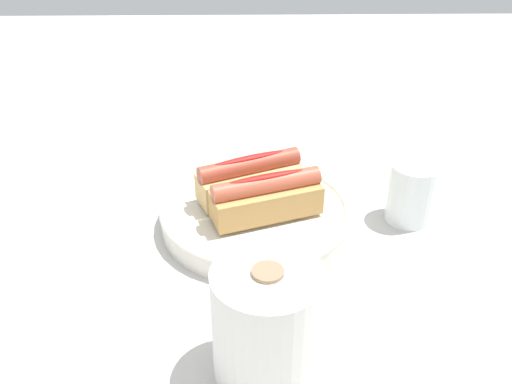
% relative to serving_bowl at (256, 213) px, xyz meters
% --- Properties ---
extents(ground_plane, '(2.40, 2.40, 0.00)m').
position_rel_serving_bowl_xyz_m(ground_plane, '(-0.01, 0.01, -0.02)').
color(ground_plane, beige).
extents(serving_bowl, '(0.27, 0.27, 0.04)m').
position_rel_serving_bowl_xyz_m(serving_bowl, '(0.00, 0.00, 0.00)').
color(serving_bowl, silver).
rests_on(serving_bowl, ground_plane).
extents(hotdog_front, '(0.16, 0.10, 0.06)m').
position_rel_serving_bowl_xyz_m(hotdog_front, '(0.01, -0.03, 0.04)').
color(hotdog_front, '#DBB270').
rests_on(hotdog_front, serving_bowl).
extents(hotdog_back, '(0.16, 0.10, 0.06)m').
position_rel_serving_bowl_xyz_m(hotdog_back, '(-0.01, 0.03, 0.04)').
color(hotdog_back, tan).
rests_on(hotdog_back, serving_bowl).
extents(water_glass, '(0.07, 0.07, 0.09)m').
position_rel_serving_bowl_xyz_m(water_glass, '(-0.22, -0.01, 0.02)').
color(water_glass, white).
rests_on(water_glass, ground_plane).
extents(paper_towel_roll, '(0.11, 0.11, 0.13)m').
position_rel_serving_bowl_xyz_m(paper_towel_roll, '(-0.01, 0.26, 0.05)').
color(paper_towel_roll, white).
rests_on(paper_towel_roll, ground_plane).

